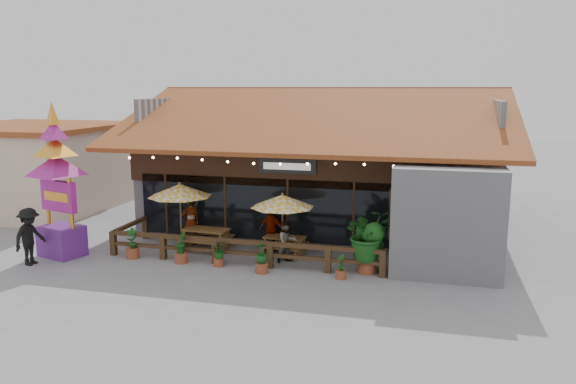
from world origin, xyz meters
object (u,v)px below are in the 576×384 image
(umbrella_left, at_px, (180,191))
(thai_sign_tower, at_px, (56,170))
(umbrella_right, at_px, (282,201))
(tropical_plant, at_px, (368,236))
(picnic_table_right, at_px, (285,243))
(pedestrian, at_px, (30,237))
(picnic_table_left, at_px, (206,236))

(umbrella_left, bearing_deg, thai_sign_tower, -152.93)
(umbrella_right, distance_m, tropical_plant, 3.32)
(umbrella_right, relative_size, tropical_plant, 1.32)
(thai_sign_tower, bearing_deg, picnic_table_right, 14.60)
(tropical_plant, distance_m, pedestrian, 11.61)
(picnic_table_left, bearing_deg, umbrella_left, -177.46)
(picnic_table_right, xyz_separation_m, pedestrian, (-8.28, -3.23, 0.52))
(thai_sign_tower, height_order, pedestrian, thai_sign_tower)
(tropical_plant, bearing_deg, picnic_table_right, 159.13)
(umbrella_right, bearing_deg, picnic_table_right, 94.53)
(picnic_table_left, bearing_deg, pedestrian, -148.65)
(umbrella_left, bearing_deg, umbrella_right, -4.99)
(picnic_table_right, xyz_separation_m, tropical_plant, (3.16, -1.20, 0.79))
(umbrella_right, distance_m, picnic_table_right, 1.70)
(picnic_table_right, bearing_deg, umbrella_left, -178.61)
(umbrella_left, height_order, picnic_table_right, umbrella_left)
(picnic_table_left, distance_m, tropical_plant, 6.36)
(umbrella_right, height_order, thai_sign_tower, thai_sign_tower)
(umbrella_right, xyz_separation_m, pedestrian, (-8.31, -2.78, -1.12))
(pedestrian, bearing_deg, picnic_table_right, -64.26)
(umbrella_left, relative_size, thai_sign_tower, 0.48)
(picnic_table_right, bearing_deg, pedestrian, -158.66)
(picnic_table_left, height_order, pedestrian, pedestrian)
(tropical_plant, relative_size, pedestrian, 1.11)
(picnic_table_right, xyz_separation_m, thai_sign_tower, (-7.89, -2.05, 2.71))
(umbrella_right, xyz_separation_m, tropical_plant, (3.12, -0.75, -0.85))
(tropical_plant, xyz_separation_m, pedestrian, (-11.43, -2.03, -0.27))
(umbrella_left, bearing_deg, picnic_table_right, 1.39)
(umbrella_left, height_order, thai_sign_tower, thai_sign_tower)
(umbrella_left, distance_m, pedestrian, 5.40)
(picnic_table_left, bearing_deg, thai_sign_tower, -157.49)
(umbrella_right, relative_size, thai_sign_tower, 0.49)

